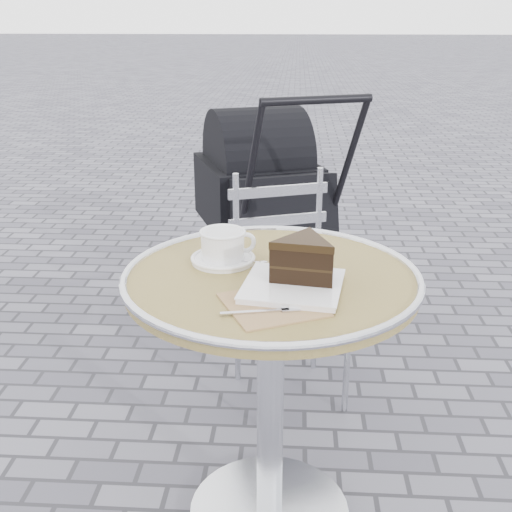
# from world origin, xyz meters

# --- Properties ---
(cafe_table) EXTENTS (0.72, 0.72, 0.74)m
(cafe_table) POSITION_xyz_m (0.00, 0.00, 0.57)
(cafe_table) COLOR silver
(cafe_table) RESTS_ON ground
(cappuccino_set) EXTENTS (0.18, 0.16, 0.08)m
(cappuccino_set) POSITION_xyz_m (-0.12, 0.08, 0.77)
(cappuccino_set) COLOR white
(cappuccino_set) RESTS_ON cafe_table
(cake_plate_set) EXTENTS (0.31, 0.36, 0.12)m
(cake_plate_set) POSITION_xyz_m (0.07, -0.07, 0.78)
(cake_plate_set) COLOR #9E7756
(cake_plate_set) RESTS_ON cafe_table
(bistro_chair) EXTENTS (0.46, 0.46, 0.81)m
(bistro_chair) POSITION_xyz_m (0.02, 0.69, 0.50)
(bistro_chair) COLOR silver
(bistro_chair) RESTS_ON ground
(baby_stroller) EXTENTS (0.77, 1.09, 1.04)m
(baby_stroller) POSITION_xyz_m (-0.09, 1.48, 0.47)
(baby_stroller) COLOR black
(baby_stroller) RESTS_ON ground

